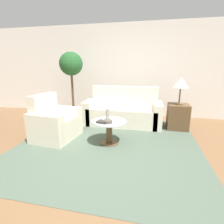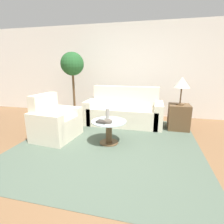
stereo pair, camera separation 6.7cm
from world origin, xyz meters
name	(u,v)px [view 2 (the right image)]	position (x,y,z in m)	size (l,w,h in m)	color
ground_plane	(93,166)	(0.00, 0.00, 0.00)	(14.00, 14.00, 0.00)	brown
wall_back	(126,71)	(0.00, 3.02, 1.30)	(10.00, 0.06, 2.60)	white
rug	(109,143)	(0.03, 0.83, 0.00)	(3.30, 3.35, 0.01)	#4C5B4C
sofa_main	(124,112)	(0.11, 2.08, 0.30)	(1.89, 0.78, 0.93)	beige
armchair	(54,124)	(-1.12, 0.84, 0.29)	(0.80, 0.94, 0.89)	beige
coffee_table	(109,129)	(0.03, 0.83, 0.28)	(0.65, 0.65, 0.44)	brown
side_table	(179,117)	(1.41, 1.97, 0.29)	(0.46, 0.46, 0.58)	brown
table_lamp	(182,83)	(1.41, 1.97, 1.07)	(0.35, 0.35, 0.62)	brown
potted_plant	(73,73)	(-1.28, 2.15, 1.25)	(0.60, 0.60, 1.79)	brown
vase	(108,114)	(-0.01, 0.91, 0.55)	(0.07, 0.07, 0.21)	#9E998E
bowl	(108,122)	(0.04, 0.71, 0.47)	(0.16, 0.16, 0.05)	brown
book_stack	(102,122)	(-0.06, 0.69, 0.46)	(0.21, 0.17, 0.04)	#38332D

